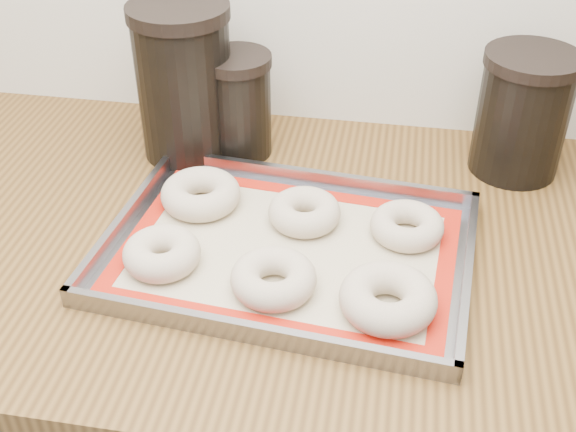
% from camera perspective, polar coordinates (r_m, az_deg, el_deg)
% --- Properties ---
extents(countertop, '(3.06, 0.68, 0.04)m').
position_cam_1_polar(countertop, '(0.97, 4.23, -2.80)').
color(countertop, brown).
rests_on(countertop, cabinet).
extents(baking_tray, '(0.49, 0.37, 0.03)m').
position_cam_1_polar(baking_tray, '(0.93, -0.00, -2.65)').
color(baking_tray, gray).
rests_on(baking_tray, countertop).
extents(baking_mat, '(0.44, 0.33, 0.00)m').
position_cam_1_polar(baking_mat, '(0.93, 0.00, -2.75)').
color(baking_mat, '#C6B793').
rests_on(baking_mat, baking_tray).
extents(bagel_front_left, '(0.12, 0.12, 0.04)m').
position_cam_1_polar(bagel_front_left, '(0.91, -9.94, -2.92)').
color(bagel_front_left, beige).
rests_on(bagel_front_left, baking_mat).
extents(bagel_front_mid, '(0.14, 0.14, 0.04)m').
position_cam_1_polar(bagel_front_mid, '(0.86, -1.15, -4.95)').
color(bagel_front_mid, beige).
rests_on(bagel_front_mid, baking_mat).
extents(bagel_front_right, '(0.15, 0.15, 0.04)m').
position_cam_1_polar(bagel_front_right, '(0.84, 7.91, -6.46)').
color(bagel_front_right, beige).
rests_on(bagel_front_right, baking_mat).
extents(bagel_back_left, '(0.14, 0.14, 0.04)m').
position_cam_1_polar(bagel_back_left, '(1.00, -6.91, 1.75)').
color(bagel_back_left, beige).
rests_on(bagel_back_left, baking_mat).
extents(bagel_back_mid, '(0.10, 0.10, 0.04)m').
position_cam_1_polar(bagel_back_mid, '(0.96, 1.31, 0.33)').
color(bagel_back_mid, beige).
rests_on(bagel_back_mid, baking_mat).
extents(bagel_back_right, '(0.11, 0.11, 0.03)m').
position_cam_1_polar(bagel_back_right, '(0.95, 9.38, -0.77)').
color(bagel_back_right, beige).
rests_on(bagel_back_right, baking_mat).
extents(canister_left, '(0.15, 0.15, 0.23)m').
position_cam_1_polar(canister_left, '(1.10, -8.19, 10.47)').
color(canister_left, black).
rests_on(canister_left, countertop).
extents(canister_mid, '(0.10, 0.10, 0.16)m').
position_cam_1_polar(canister_mid, '(1.10, -3.98, 8.77)').
color(canister_mid, black).
rests_on(canister_mid, countertop).
extents(canister_right, '(0.14, 0.14, 0.18)m').
position_cam_1_polar(canister_right, '(1.10, 18.05, 7.72)').
color(canister_right, black).
rests_on(canister_right, countertop).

